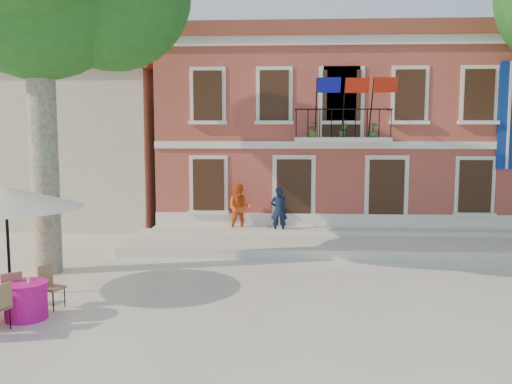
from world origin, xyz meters
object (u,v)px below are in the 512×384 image
object	(u,v)px
patio_umbrella	(6,198)
cafe_table_1	(26,299)
pedestrian_navy	(279,210)
pedestrian_orange	(240,208)

from	to	relation	value
patio_umbrella	cafe_table_1	distance (m)	2.70
patio_umbrella	pedestrian_navy	distance (m)	9.12
pedestrian_navy	pedestrian_orange	xyz separation A→B (m)	(-1.36, 0.12, 0.05)
pedestrian_orange	pedestrian_navy	bearing A→B (deg)	-4.77
pedestrian_orange	cafe_table_1	bearing A→B (deg)	-113.97
pedestrian_navy	cafe_table_1	size ratio (longest dim) A/B	0.82
pedestrian_navy	pedestrian_orange	bearing A→B (deg)	-2.54
patio_umbrella	pedestrian_orange	world-z (taller)	patio_umbrella
patio_umbrella	cafe_table_1	world-z (taller)	patio_umbrella
patio_umbrella	pedestrian_orange	xyz separation A→B (m)	(4.82, 6.72, -1.17)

